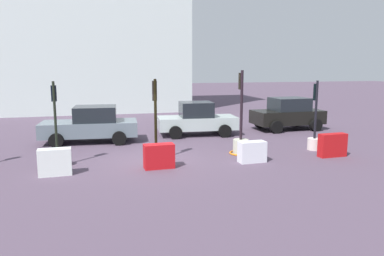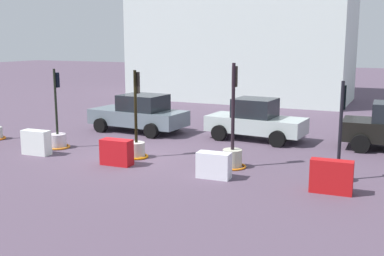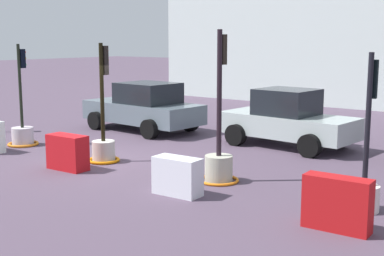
% 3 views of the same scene
% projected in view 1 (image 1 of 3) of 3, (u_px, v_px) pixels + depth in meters
% --- Properties ---
extents(ground_plane, '(120.00, 120.00, 0.00)m').
position_uv_depth(ground_plane, '(154.00, 160.00, 14.26)').
color(ground_plane, '#514152').
extents(traffic_light_1, '(0.91, 0.91, 3.01)m').
position_uv_depth(traffic_light_1, '(57.00, 154.00, 13.33)').
color(traffic_light_1, silver).
rests_on(traffic_light_1, ground_plane).
extents(traffic_light_2, '(0.83, 0.83, 3.06)m').
position_uv_depth(traffic_light_2, '(156.00, 146.00, 14.15)').
color(traffic_light_2, beige).
rests_on(traffic_light_2, ground_plane).
extents(traffic_light_3, '(0.91, 0.91, 3.37)m').
position_uv_depth(traffic_light_3, '(241.00, 140.00, 15.19)').
color(traffic_light_3, '#B5B49F').
rests_on(traffic_light_3, ground_plane).
extents(traffic_light_4, '(0.57, 0.57, 2.93)m').
position_uv_depth(traffic_light_4, '(314.00, 136.00, 15.93)').
color(traffic_light_4, silver).
rests_on(traffic_light_4, ground_plane).
extents(construction_barrier_1, '(1.06, 0.47, 0.89)m').
position_uv_depth(construction_barrier_1, '(55.00, 162.00, 12.22)').
color(construction_barrier_1, silver).
rests_on(construction_barrier_1, ground_plane).
extents(construction_barrier_2, '(1.07, 0.52, 0.86)m').
position_uv_depth(construction_barrier_2, '(159.00, 156.00, 13.07)').
color(construction_barrier_2, red).
rests_on(construction_barrier_2, ground_plane).
extents(construction_barrier_3, '(1.02, 0.50, 0.78)m').
position_uv_depth(construction_barrier_3, '(252.00, 152.00, 13.89)').
color(construction_barrier_3, silver).
rests_on(construction_barrier_3, ground_plane).
extents(construction_barrier_4, '(1.14, 0.43, 0.92)m').
position_uv_depth(construction_barrier_4, '(332.00, 145.00, 14.72)').
color(construction_barrier_4, '#B71316').
rests_on(construction_barrier_4, ground_plane).
extents(car_silver_hatchback, '(4.11, 2.28, 1.71)m').
position_uv_depth(car_silver_hatchback, '(197.00, 119.00, 19.28)').
color(car_silver_hatchback, '#A8B7B4').
rests_on(car_silver_hatchback, ground_plane).
extents(car_grey_saloon, '(4.47, 2.44, 1.68)m').
position_uv_depth(car_grey_saloon, '(91.00, 125.00, 17.50)').
color(car_grey_saloon, slate).
rests_on(car_grey_saloon, ground_plane).
extents(car_black_sedan, '(3.93, 2.30, 1.78)m').
position_uv_depth(car_black_sedan, '(288.00, 114.00, 20.95)').
color(car_black_sedan, black).
rests_on(car_black_sedan, ground_plane).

